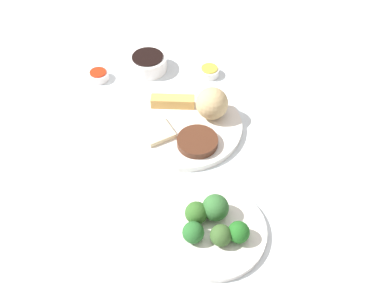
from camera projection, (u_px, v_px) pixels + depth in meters
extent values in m
cube|color=white|center=(185.00, 131.00, 1.11)|extent=(2.20, 2.20, 0.02)
cylinder|color=white|center=(185.00, 126.00, 1.09)|extent=(0.29, 0.29, 0.02)
sphere|color=tan|center=(212.00, 103.00, 1.08)|extent=(0.08, 0.08, 0.08)
cube|color=#D8A453|center=(173.00, 102.00, 1.12)|extent=(0.12, 0.07, 0.03)
cube|color=beige|center=(157.00, 131.00, 1.06)|extent=(0.08, 0.09, 0.01)
cylinder|color=#4C2818|center=(197.00, 141.00, 1.04)|extent=(0.10, 0.10, 0.02)
cylinder|color=white|center=(213.00, 231.00, 0.89)|extent=(0.22, 0.22, 0.01)
sphere|color=#326A31|center=(215.00, 208.00, 0.89)|extent=(0.06, 0.06, 0.06)
sphere|color=#385B29|center=(221.00, 235.00, 0.85)|extent=(0.04, 0.04, 0.04)
sphere|color=#27652A|center=(193.00, 232.00, 0.86)|extent=(0.04, 0.04, 0.04)
sphere|color=#216620|center=(239.00, 232.00, 0.86)|extent=(0.04, 0.04, 0.04)
sphere|color=#316324|center=(196.00, 213.00, 0.89)|extent=(0.05, 0.05, 0.05)
cylinder|color=white|center=(148.00, 63.00, 1.25)|extent=(0.11, 0.11, 0.04)
cylinder|color=black|center=(147.00, 57.00, 1.23)|extent=(0.09, 0.09, 0.00)
cylinder|color=white|center=(209.00, 72.00, 1.23)|extent=(0.06, 0.06, 0.02)
cylinder|color=yellow|center=(209.00, 68.00, 1.23)|extent=(0.05, 0.05, 0.00)
cylinder|color=white|center=(99.00, 76.00, 1.22)|extent=(0.06, 0.06, 0.02)
cylinder|color=red|center=(98.00, 72.00, 1.21)|extent=(0.05, 0.05, 0.00)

